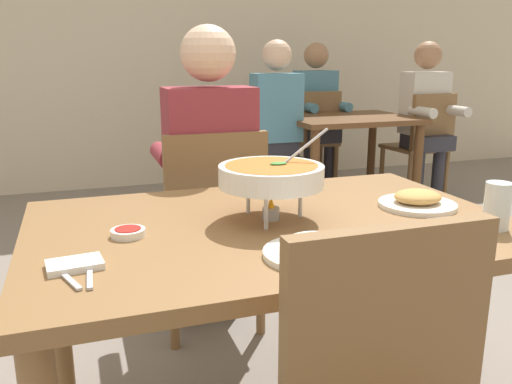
% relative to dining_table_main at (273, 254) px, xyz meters
% --- Properties ---
extents(cafe_rear_partition, '(10.00, 0.10, 3.00)m').
position_rel_dining_table_main_xyz_m(cafe_rear_partition, '(0.00, 3.69, 0.87)').
color(cafe_rear_partition, beige).
rests_on(cafe_rear_partition, ground_plane).
extents(dining_table_main, '(1.36, 0.90, 0.73)m').
position_rel_dining_table_main_xyz_m(dining_table_main, '(0.00, 0.00, 0.00)').
color(dining_table_main, brown).
rests_on(dining_table_main, ground_plane).
extents(chair_diner_main, '(0.44, 0.44, 0.90)m').
position_rel_dining_table_main_xyz_m(chair_diner_main, '(-0.00, 0.74, -0.12)').
color(chair_diner_main, brown).
rests_on(chair_diner_main, ground_plane).
extents(diner_main, '(0.40, 0.45, 1.31)m').
position_rel_dining_table_main_xyz_m(diner_main, '(0.00, 0.77, 0.12)').
color(diner_main, '#2D2D38').
rests_on(diner_main, ground_plane).
extents(curry_bowl, '(0.33, 0.30, 0.26)m').
position_rel_dining_table_main_xyz_m(curry_bowl, '(0.00, 0.02, 0.23)').
color(curry_bowl, silver).
rests_on(curry_bowl, dining_table_main).
extents(rice_plate, '(0.24, 0.24, 0.06)m').
position_rel_dining_table_main_xyz_m(rice_plate, '(-0.01, -0.29, 0.12)').
color(rice_plate, white).
rests_on(rice_plate, dining_table_main).
extents(appetizer_plate, '(0.24, 0.24, 0.06)m').
position_rel_dining_table_main_xyz_m(appetizer_plate, '(0.48, -0.01, 0.12)').
color(appetizer_plate, white).
rests_on(appetizer_plate, dining_table_main).
extents(sauce_dish, '(0.09, 0.09, 0.02)m').
position_rel_dining_table_main_xyz_m(sauce_dish, '(-0.41, -0.00, 0.11)').
color(sauce_dish, white).
rests_on(sauce_dish, dining_table_main).
extents(napkin_folded, '(0.13, 0.09, 0.02)m').
position_rel_dining_table_main_xyz_m(napkin_folded, '(-0.54, -0.18, 0.11)').
color(napkin_folded, white).
rests_on(napkin_folded, dining_table_main).
extents(fork_utensil, '(0.07, 0.16, 0.01)m').
position_rel_dining_table_main_xyz_m(fork_utensil, '(-0.56, -0.23, 0.10)').
color(fork_utensil, silver).
rests_on(fork_utensil, dining_table_main).
extents(spoon_utensil, '(0.02, 0.17, 0.01)m').
position_rel_dining_table_main_xyz_m(spoon_utensil, '(-0.51, -0.23, 0.10)').
color(spoon_utensil, silver).
rests_on(spoon_utensil, dining_table_main).
extents(drink_glass, '(0.07, 0.07, 0.13)m').
position_rel_dining_table_main_xyz_m(drink_glass, '(0.55, -0.26, 0.16)').
color(drink_glass, silver).
rests_on(drink_glass, dining_table_main).
extents(dining_table_far, '(1.00, 0.80, 0.73)m').
position_rel_dining_table_main_xyz_m(dining_table_far, '(1.54, 2.38, -0.03)').
color(dining_table_far, brown).
rests_on(dining_table_far, ground_plane).
extents(chair_bg_left, '(0.49, 0.49, 0.90)m').
position_rel_dining_table_main_xyz_m(chair_bg_left, '(0.85, 2.52, -0.12)').
color(chair_bg_left, brown).
rests_on(chair_bg_left, ground_plane).
extents(chair_bg_middle, '(0.48, 0.48, 0.90)m').
position_rel_dining_table_main_xyz_m(chair_bg_middle, '(1.49, 2.92, -0.12)').
color(chair_bg_middle, brown).
rests_on(chair_bg_middle, ground_plane).
extents(chair_bg_right, '(0.47, 0.47, 0.90)m').
position_rel_dining_table_main_xyz_m(chair_bg_right, '(2.23, 2.33, -0.12)').
color(chair_bg_right, brown).
rests_on(chair_bg_right, ground_plane).
extents(patron_bg_left, '(0.40, 0.45, 1.31)m').
position_rel_dining_table_main_xyz_m(patron_bg_left, '(0.91, 2.38, 0.12)').
color(patron_bg_left, '#2D2D38').
rests_on(patron_bg_left, ground_plane).
extents(patron_bg_middle, '(0.40, 0.45, 1.31)m').
position_rel_dining_table_main_xyz_m(patron_bg_middle, '(1.54, 2.97, 0.12)').
color(patron_bg_middle, '#2D2D38').
rests_on(patron_bg_middle, ground_plane).
extents(patron_bg_right, '(0.40, 0.45, 1.31)m').
position_rel_dining_table_main_xyz_m(patron_bg_right, '(2.22, 2.30, 0.12)').
color(patron_bg_right, '#2D2D38').
rests_on(patron_bg_right, ground_plane).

